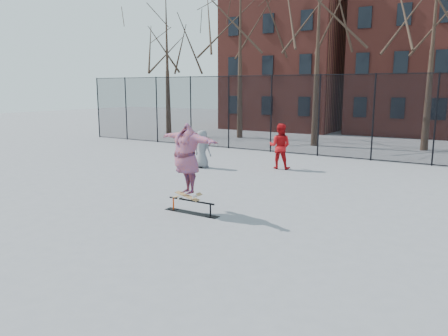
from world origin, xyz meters
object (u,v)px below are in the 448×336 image
Objects in this scene: skateboard at (187,198)px; skater at (187,161)px; skate_rail at (191,208)px; bystander_grey at (202,149)px; bystander_red at (280,146)px.

skater is at bearing 0.00° from skateboard.
skate_rail is 1.27m from skater.
skater reaches higher than bystander_grey.
bystander_red is (2.86, 1.56, 0.15)m from bystander_grey.
skater is at bearing 180.00° from skate_rail.
skateboard is 0.50× the size of bystander_grey.
bystander_grey reaches higher than skateboard.
skateboard is 7.36m from bystander_red.
bystander_grey is (-3.68, 5.75, 0.65)m from skate_rail.
skateboard is (-0.14, 0.00, 0.27)m from skate_rail.
skater reaches higher than skate_rail.
bystander_red is at bearing -150.58° from bystander_grey.
skate_rail is at bearing 16.62° from skater.
skater reaches higher than skateboard.
bystander_red reaches higher than bystander_grey.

